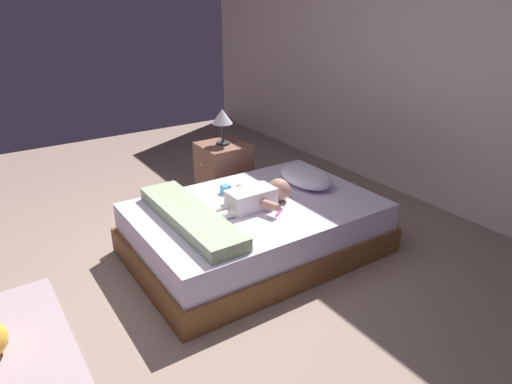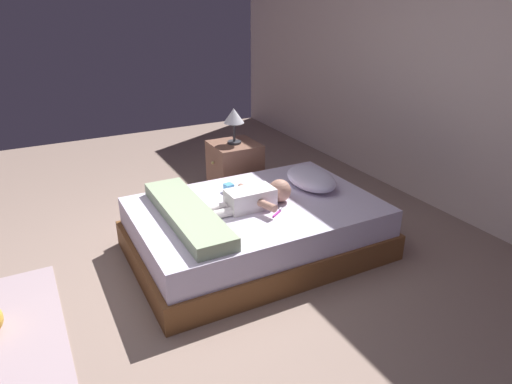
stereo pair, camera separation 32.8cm
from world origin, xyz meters
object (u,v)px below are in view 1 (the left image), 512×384
at_px(toy_block, 226,189).
at_px(toothbrush, 280,212).
at_px(bed, 256,229).
at_px(lamp, 222,118).
at_px(nightstand, 224,172).
at_px(baby, 257,197).
at_px(pillow, 306,177).

bearing_deg(toy_block, toothbrush, 15.20).
distance_m(bed, lamp, 1.22).
bearing_deg(toy_block, lamp, 151.28).
xyz_separation_m(nightstand, toy_block, (0.70, -0.38, 0.16)).
bearing_deg(baby, bed, 161.81).
distance_m(baby, toothbrush, 0.21).
distance_m(pillow, baby, 0.57).
distance_m(bed, toy_block, 0.40).
xyz_separation_m(toothbrush, toy_block, (-0.53, -0.14, 0.02)).
bearing_deg(nightstand, baby, -16.56).
bearing_deg(bed, lamp, 163.49).
distance_m(bed, toothbrush, 0.32).
distance_m(pillow, lamp, 1.02).
height_order(toothbrush, nightstand, nightstand).
xyz_separation_m(nightstand, lamp, (0.00, 0.00, 0.53)).
xyz_separation_m(toothbrush, nightstand, (-1.23, 0.24, -0.14)).
xyz_separation_m(pillow, baby, (0.12, -0.56, -0.00)).
bearing_deg(nightstand, toy_block, -28.72).
relative_size(pillow, nightstand, 0.92).
relative_size(bed, lamp, 5.58).
relative_size(bed, baby, 2.71).
height_order(toothbrush, lamp, lamp).
xyz_separation_m(bed, toothbrush, (0.22, 0.06, 0.22)).
height_order(toothbrush, toy_block, toy_block).
bearing_deg(nightstand, pillow, 15.11).
height_order(bed, pillow, pillow).
bearing_deg(pillow, baby, -78.44).
bearing_deg(toothbrush, toy_block, -164.80).
relative_size(bed, nightstand, 3.32).
xyz_separation_m(bed, baby, (0.04, -0.01, 0.29)).
distance_m(bed, baby, 0.29).
bearing_deg(baby, lamp, 163.43).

